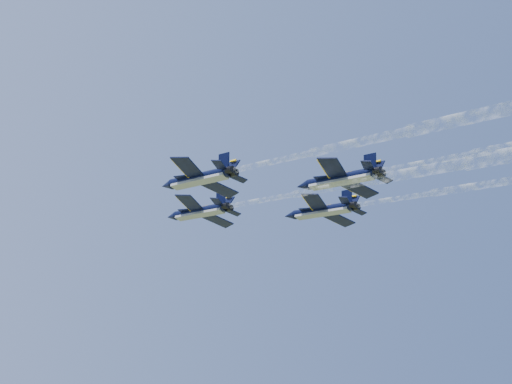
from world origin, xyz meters
TOP-DOWN VIEW (x-y plane):
  - jet_lead at (-4.03, 17.29)m, footprint 10.95×14.90m
  - jet_left at (-13.91, 2.17)m, footprint 10.95×14.90m
  - jet_right at (10.89, 5.29)m, footprint 10.95×14.90m
  - jet_slot at (1.48, -9.09)m, footprint 10.95×14.90m
  - smoke_trail_lead at (3.22, -23.68)m, footprint 10.98×53.40m
  - smoke_trail_left at (-6.66, -38.81)m, footprint 10.98×53.40m

SIDE VIEW (x-z plane):
  - jet_lead at x=-4.03m, z-range 93.10..97.31m
  - jet_left at x=-13.91m, z-range 93.10..97.31m
  - jet_right at x=10.89m, z-range 93.10..97.31m
  - jet_slot at x=1.48m, z-range 93.10..97.31m
  - smoke_trail_lead at x=3.22m, z-range 94.10..96.37m
  - smoke_trail_left at x=-6.66m, z-range 94.10..96.37m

